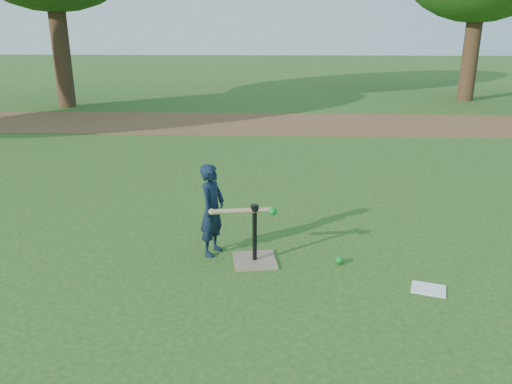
{
  "coord_description": "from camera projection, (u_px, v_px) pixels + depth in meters",
  "views": [
    {
      "loc": [
        0.38,
        -4.85,
        2.28
      ],
      "look_at": [
        0.16,
        0.07,
        0.65
      ],
      "focal_mm": 35.0,
      "sensor_mm": 36.0,
      "label": 1
    }
  ],
  "objects": [
    {
      "name": "child",
      "position": [
        212.0,
        210.0,
        5.15
      ],
      "size": [
        0.33,
        0.41,
        0.97
      ],
      "primitive_type": "imported",
      "rotation": [
        0.0,
        0.0,
        1.25
      ],
      "color": "black",
      "rests_on": "ground"
    },
    {
      "name": "wiffle_ball_ground",
      "position": [
        339.0,
        260.0,
        5.04
      ],
      "size": [
        0.08,
        0.08,
        0.08
      ],
      "primitive_type": "sphere",
      "color": "#0B8024",
      "rests_on": "ground"
    },
    {
      "name": "clipboard",
      "position": [
        429.0,
        289.0,
        4.55
      ],
      "size": [
        0.35,
        0.31,
        0.01
      ],
      "primitive_type": "cube",
      "rotation": [
        0.0,
        0.0,
        -0.3
      ],
      "color": "white",
      "rests_on": "ground"
    },
    {
      "name": "batting_tee",
      "position": [
        255.0,
        252.0,
        5.07
      ],
      "size": [
        0.49,
        0.49,
        0.61
      ],
      "color": "#90755B",
      "rests_on": "ground"
    },
    {
      "name": "swing_action",
      "position": [
        246.0,
        211.0,
        4.92
      ],
      "size": [
        0.67,
        0.14,
        0.08
      ],
      "color": "tan",
      "rests_on": "ground"
    },
    {
      "name": "ground",
      "position": [
        241.0,
        252.0,
        5.33
      ],
      "size": [
        80.0,
        80.0,
        0.0
      ],
      "primitive_type": "plane",
      "color": "#285116",
      "rests_on": "ground"
    },
    {
      "name": "dirt_strip",
      "position": [
        263.0,
        123.0,
        12.44
      ],
      "size": [
        24.0,
        3.0,
        0.01
      ],
      "primitive_type": "cube",
      "color": "brown",
      "rests_on": "ground"
    }
  ]
}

